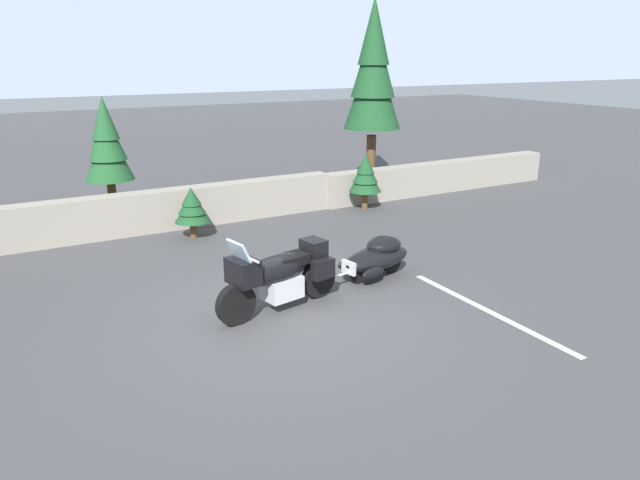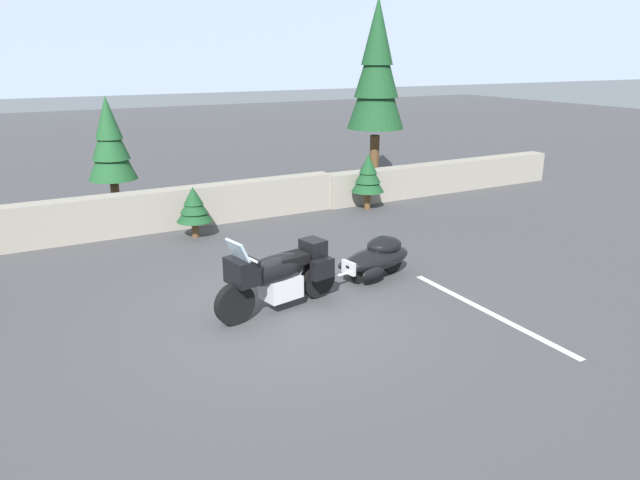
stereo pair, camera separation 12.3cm
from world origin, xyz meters
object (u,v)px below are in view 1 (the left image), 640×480
Objects in this scene: car_shaped_trailer at (377,256)px; pine_tree_tall at (373,71)px; touring_motorcycle at (279,274)px; pine_tree_secondary at (107,143)px.

car_shaped_trailer is 0.40× the size of pine_tree_tall.
touring_motorcycle is 1.03× the size of car_shaped_trailer.
pine_tree_secondary is (-3.44, 6.71, 1.49)m from car_shaped_trailer.
pine_tree_secondary reaches higher than touring_motorcycle.
pine_tree_tall is (4.31, 6.57, 3.09)m from car_shaped_trailer.
pine_tree_secondary is at bearing 99.70° from touring_motorcycle.
touring_motorcycle is 10.00m from pine_tree_tall.
pine_tree_tall is (6.53, 7.01, 2.88)m from touring_motorcycle.
pine_tree_tall reaches higher than touring_motorcycle.
touring_motorcycle reaches higher than car_shaped_trailer.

